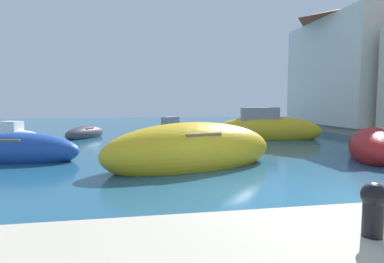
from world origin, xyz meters
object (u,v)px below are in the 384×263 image
at_px(moored_boat_7, 16,151).
at_px(moored_boat_5, 16,138).
at_px(waterfront_building_annex, 358,64).
at_px(moored_boat_2, 267,129).
at_px(moored_boat_3, 85,134).
at_px(moored_boat_4, 374,148).
at_px(moored_boat_1, 192,151).
at_px(mooring_bollard, 374,206).
at_px(moored_boat_8, 169,129).

bearing_deg(moored_boat_7, moored_boat_5, 120.38).
bearing_deg(waterfront_building_annex, moored_boat_5, -168.92).
xyz_separation_m(moored_boat_2, moored_boat_3, (-10.46, 2.42, -0.29)).
height_order(moored_boat_4, waterfront_building_annex, waterfront_building_annex).
height_order(moored_boat_3, moored_boat_5, moored_boat_5).
relative_size(moored_boat_1, waterfront_building_annex, 0.65).
bearing_deg(moored_boat_3, moored_boat_2, 108.64).
distance_m(moored_boat_1, moored_boat_5, 10.62).
relative_size(waterfront_building_annex, mooring_bollard, 15.01).
bearing_deg(moored_boat_1, moored_boat_7, -37.29).
bearing_deg(waterfront_building_annex, moored_boat_8, -179.95).
height_order(moored_boat_2, moored_boat_4, moored_boat_2).
distance_m(moored_boat_5, moored_boat_7, 5.37).
relative_size(moored_boat_2, moored_boat_3, 1.99).
bearing_deg(moored_boat_3, moored_boat_8, 142.33).
height_order(moored_boat_7, waterfront_building_annex, waterfront_building_annex).
bearing_deg(moored_boat_7, moored_boat_1, -8.40).
xyz_separation_m(moored_boat_3, waterfront_building_annex, (19.50, 1.98, 4.72)).
relative_size(moored_boat_5, moored_boat_7, 0.68).
bearing_deg(moored_boat_1, moored_boat_8, -109.67).
height_order(moored_boat_7, moored_boat_8, moored_boat_8).
bearing_deg(moored_boat_8, moored_boat_1, 44.89).
relative_size(moored_boat_4, moored_boat_8, 1.50).
bearing_deg(moored_boat_8, moored_boat_5, -14.67).
xyz_separation_m(moored_boat_2, moored_boat_8, (-5.26, 4.38, -0.22)).
relative_size(moored_boat_2, moored_boat_4, 1.49).
distance_m(moored_boat_2, moored_boat_3, 10.74).
relative_size(moored_boat_3, moored_boat_4, 0.75).
relative_size(moored_boat_4, moored_boat_7, 0.90).
distance_m(moored_boat_5, waterfront_building_annex, 23.41).
height_order(moored_boat_2, moored_boat_7, moored_boat_2).
bearing_deg(moored_boat_5, moored_boat_8, 50.56).
height_order(moored_boat_1, moored_boat_5, moored_boat_1).
distance_m(moored_boat_5, mooring_bollard, 16.62).
relative_size(moored_boat_5, moored_boat_8, 1.13).
distance_m(moored_boat_2, moored_boat_7, 12.80).
height_order(moored_boat_8, waterfront_building_annex, waterfront_building_annex).
height_order(moored_boat_2, moored_boat_5, moored_boat_2).
bearing_deg(moored_boat_3, moored_boat_7, 21.98).
xyz_separation_m(moored_boat_8, waterfront_building_annex, (14.30, 0.01, 4.65)).
relative_size(moored_boat_8, waterfront_building_annex, 0.29).
relative_size(moored_boat_2, moored_boat_7, 1.35).
bearing_deg(moored_boat_3, mooring_bollard, 50.53).
height_order(moored_boat_4, moored_boat_5, moored_boat_4).
height_order(moored_boat_5, mooring_bollard, moored_boat_5).
height_order(moored_boat_1, moored_boat_4, moored_boat_1).
bearing_deg(moored_boat_5, moored_boat_7, -48.71).
distance_m(waterfront_building_annex, mooring_bollard, 23.52).
xyz_separation_m(moored_boat_7, waterfront_building_annex, (20.78, 9.49, 4.61)).
bearing_deg(mooring_bollard, moored_boat_1, 97.74).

